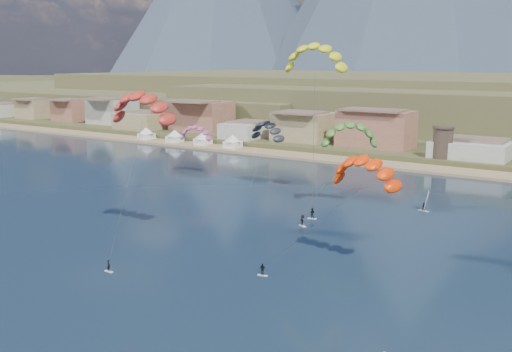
# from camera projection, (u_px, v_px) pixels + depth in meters

# --- Properties ---
(ground) EXTENTS (2400.00, 2400.00, 0.00)m
(ground) POSITION_uv_depth(u_px,v_px,m) (102.00, 306.00, 68.47)
(ground) COLOR black
(ground) RESTS_ON ground
(beach) EXTENTS (2200.00, 12.00, 0.90)m
(beach) POSITION_uv_depth(u_px,v_px,m) (413.00, 167.00, 155.01)
(beach) COLOR #A1875C
(beach) RESTS_ON ground
(town) EXTENTS (400.00, 24.00, 12.00)m
(town) POSITION_uv_depth(u_px,v_px,m) (308.00, 123.00, 188.34)
(town) COLOR beige
(town) RESTS_ON ground
(watchtower) EXTENTS (5.82, 5.82, 8.60)m
(watchtower) POSITION_uv_depth(u_px,v_px,m) (443.00, 142.00, 157.65)
(watchtower) COLOR #47382D
(watchtower) RESTS_ON ground
(beach_tents) EXTENTS (43.40, 6.40, 5.00)m
(beach_tents) POSITION_uv_depth(u_px,v_px,m) (188.00, 134.00, 195.81)
(beach_tents) COLOR white
(beach_tents) RESTS_ON ground
(kitesurfer_red) EXTENTS (11.88, 15.99, 25.82)m
(kitesurfer_red) POSITION_uv_depth(u_px,v_px,m) (142.00, 102.00, 88.69)
(kitesurfer_red) COLOR silver
(kitesurfer_red) RESTS_ON ground
(kitesurfer_yellow) EXTENTS (13.32, 14.51, 32.38)m
(kitesurfer_yellow) POSITION_uv_depth(u_px,v_px,m) (315.00, 54.00, 111.99)
(kitesurfer_yellow) COLOR silver
(kitesurfer_yellow) RESTS_ON ground
(kitesurfer_orange) EXTENTS (15.80, 13.01, 19.12)m
(kitesurfer_orange) POSITION_uv_depth(u_px,v_px,m) (365.00, 166.00, 77.95)
(kitesurfer_orange) COLOR silver
(kitesurfer_orange) RESTS_ON ground
(kitesurfer_green) EXTENTS (11.42, 19.52, 20.05)m
(kitesurfer_green) POSITION_uv_depth(u_px,v_px,m) (349.00, 131.00, 108.97)
(kitesurfer_green) COLOR silver
(kitesurfer_green) RESTS_ON ground
(distant_kite_pink) EXTENTS (9.00, 6.65, 14.35)m
(distant_kite_pink) POSITION_uv_depth(u_px,v_px,m) (196.00, 130.00, 143.97)
(distant_kite_pink) COLOR #262626
(distant_kite_pink) RESTS_ON ground
(distant_kite_dark) EXTENTS (10.39, 7.34, 16.80)m
(distant_kite_dark) POSITION_uv_depth(u_px,v_px,m) (267.00, 127.00, 128.38)
(distant_kite_dark) COLOR #262626
(distant_kite_dark) RESTS_ON ground
(windsurfer) EXTENTS (2.23, 2.47, 3.83)m
(windsurfer) POSITION_uv_depth(u_px,v_px,m) (425.00, 205.00, 110.95)
(windsurfer) COLOR silver
(windsurfer) RESTS_ON ground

